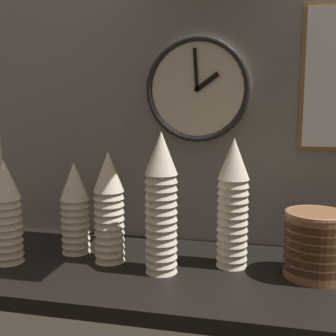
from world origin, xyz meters
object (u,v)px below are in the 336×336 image
Objects in this scene: cup_stack_center_right at (233,203)px; cup_stack_center at (161,203)px; cup_stack_left at (75,208)px; cup_stack_far_left at (6,211)px; wall_clock at (197,90)px; cup_stack_center_left at (109,207)px; bowl_stack_right at (316,243)px.

cup_stack_center_right is 0.21m from cup_stack_center.
cup_stack_center is at bearing -17.51° from cup_stack_left.
cup_stack_far_left is at bearing -176.63° from cup_stack_center.
cup_stack_far_left is at bearing -149.20° from wall_clock.
cup_stack_center_left reaches higher than bowl_stack_right.
cup_stack_far_left is 1.71× the size of bowl_stack_right.
cup_stack_far_left is 0.30m from cup_stack_center_left.
cup_stack_far_left is 0.20m from cup_stack_left.
bowl_stack_right is at bearing -7.19° from cup_stack_center_right.
cup_stack_far_left is at bearing -170.01° from cup_stack_center_right.
cup_stack_far_left is 0.46m from cup_stack_center.
cup_stack_far_left is at bearing -142.80° from cup_stack_left.
cup_stack_center_left reaches higher than cup_stack_left.
cup_stack_center_right is 0.66m from cup_stack_far_left.
wall_clock reaches higher than cup_stack_left.
cup_stack_far_left is (-0.65, -0.11, -0.03)m from cup_stack_center_right.
cup_stack_center_left is (-0.36, -0.04, -0.02)m from cup_stack_center_right.
cup_stack_center is (0.30, -0.09, 0.05)m from cup_stack_left.
cup_stack_center_left is (0.29, 0.07, 0.01)m from cup_stack_far_left.
cup_stack_far_left reaches higher than cup_stack_left.
cup_stack_center_left is at bearing -19.69° from cup_stack_left.
cup_stack_center is at bearing -15.77° from cup_stack_center_left.
cup_stack_far_left is 0.88m from bowl_stack_right.
wall_clock is (0.36, 0.19, 0.37)m from cup_stack_left.
bowl_stack_right is (0.42, 0.06, -0.10)m from cup_stack_center.
wall_clock is at bearing 124.91° from cup_stack_center_right.
cup_stack_center_left is 0.14m from cup_stack_left.
cup_stack_center is at bearing -155.19° from cup_stack_center_right.
cup_stack_center_left reaches higher than cup_stack_far_left.
cup_stack_far_left is 0.78× the size of cup_stack_center.
cup_stack_left is 0.85× the size of wall_clock.
cup_stack_left reaches higher than bowl_stack_right.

